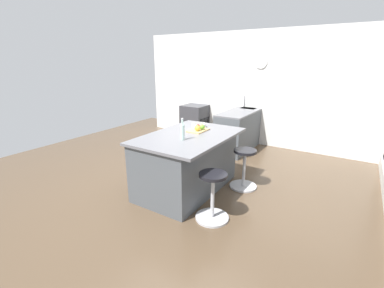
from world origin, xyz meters
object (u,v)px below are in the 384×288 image
at_px(kitchen_island, 187,162).
at_px(apple_red, 198,126).
at_px(stool_by_window, 244,170).
at_px(fruit_bowl, 199,125).
at_px(cutting_board, 198,130).
at_px(oven_range, 195,121).
at_px(apple_green, 202,127).
at_px(stool_middle, 213,198).
at_px(apple_yellow, 197,128).
at_px(water_bottle, 182,132).

bearing_deg(kitchen_island, apple_red, 179.55).
bearing_deg(stool_by_window, fruit_bowl, -85.64).
bearing_deg(apple_red, kitchen_island, -0.45).
relative_size(cutting_board, fruit_bowl, 1.55).
bearing_deg(kitchen_island, oven_range, -150.44).
height_order(cutting_board, apple_green, apple_green).
xyz_separation_m(kitchen_island, cutting_board, (-0.27, 0.04, 0.46)).
bearing_deg(fruit_bowl, apple_green, 44.70).
height_order(stool_middle, cutting_board, cutting_board).
distance_m(kitchen_island, apple_yellow, 0.56).
bearing_deg(apple_yellow, apple_red, -152.88).
distance_m(oven_range, water_bottle, 3.40).
bearing_deg(cutting_board, apple_green, 126.86).
bearing_deg(apple_yellow, apple_green, 169.41).
relative_size(stool_by_window, fruit_bowl, 2.79).
height_order(apple_red, apple_yellow, apple_yellow).
bearing_deg(apple_green, fruit_bowl, -135.30).
bearing_deg(fruit_bowl, oven_range, -146.62).
height_order(oven_range, apple_yellow, apple_yellow).
distance_m(apple_yellow, fruit_bowl, 0.31).
distance_m(oven_range, apple_green, 2.89).
bearing_deg(stool_middle, cutting_board, -138.70).
xyz_separation_m(stool_by_window, apple_yellow, (0.34, -0.68, 0.67)).
bearing_deg(stool_by_window, oven_range, -133.21).
relative_size(cutting_board, apple_red, 4.97).
bearing_deg(oven_range, kitchen_island, 29.56).
height_order(stool_middle, apple_red, apple_red).
bearing_deg(fruit_bowl, cutting_board, 28.15).
height_order(stool_by_window, stool_middle, same).
distance_m(apple_yellow, water_bottle, 0.47).
distance_m(apple_red, apple_yellow, 0.15).
height_order(kitchen_island, stool_middle, kitchen_island).
relative_size(apple_red, fruit_bowl, 0.31).
bearing_deg(apple_red, water_bottle, 10.07).
xyz_separation_m(kitchen_island, stool_by_window, (-0.54, 0.75, -0.16)).
distance_m(stool_by_window, apple_red, 1.02).
xyz_separation_m(oven_range, apple_yellow, (2.46, 1.58, 0.55)).
height_order(oven_range, cutting_board, cutting_board).
bearing_deg(apple_red, oven_range, -147.04).
bearing_deg(kitchen_island, cutting_board, 172.03).
relative_size(kitchen_island, fruit_bowl, 7.38).
distance_m(cutting_board, apple_green, 0.08).
relative_size(stool_middle, apple_green, 7.54).
relative_size(kitchen_island, stool_middle, 2.65).
xyz_separation_m(cutting_board, water_bottle, (0.54, 0.07, 0.11)).
bearing_deg(apple_green, apple_yellow, -10.59).
height_order(apple_yellow, water_bottle, water_bottle).
bearing_deg(apple_green, oven_range, -145.72).
bearing_deg(oven_range, water_bottle, 28.91).
xyz_separation_m(water_bottle, fruit_bowl, (-0.74, -0.18, -0.08)).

